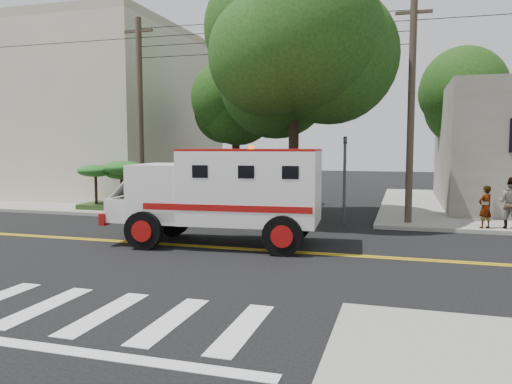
% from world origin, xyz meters
% --- Properties ---
extents(ground, '(100.00, 100.00, 0.00)m').
position_xyz_m(ground, '(0.00, 0.00, 0.00)').
color(ground, black).
rests_on(ground, ground).
extents(sidewalk_nw, '(17.00, 17.00, 0.15)m').
position_xyz_m(sidewalk_nw, '(-13.50, 13.50, 0.07)').
color(sidewalk_nw, gray).
rests_on(sidewalk_nw, ground).
extents(building_left, '(16.00, 14.00, 10.00)m').
position_xyz_m(building_left, '(-15.50, 15.00, 5.15)').
color(building_left, beige).
rests_on(building_left, sidewalk_nw).
extents(utility_pole_left, '(0.28, 0.28, 9.00)m').
position_xyz_m(utility_pole_left, '(-5.60, 6.00, 4.50)').
color(utility_pole_left, '#382D23').
rests_on(utility_pole_left, ground).
extents(utility_pole_right, '(0.28, 0.28, 9.00)m').
position_xyz_m(utility_pole_right, '(6.30, 6.20, 4.50)').
color(utility_pole_right, '#382D23').
rests_on(utility_pole_right, ground).
extents(tree_main, '(6.08, 5.70, 9.85)m').
position_xyz_m(tree_main, '(1.94, 6.21, 7.20)').
color(tree_main, black).
rests_on(tree_main, ground).
extents(tree_left, '(4.48, 4.20, 7.70)m').
position_xyz_m(tree_left, '(-2.68, 11.79, 5.73)').
color(tree_left, black).
rests_on(tree_left, ground).
extents(tree_right, '(4.80, 4.50, 8.20)m').
position_xyz_m(tree_right, '(8.84, 15.77, 6.09)').
color(tree_right, black).
rests_on(tree_right, ground).
extents(traffic_signal, '(0.15, 0.18, 3.60)m').
position_xyz_m(traffic_signal, '(3.80, 5.60, 2.23)').
color(traffic_signal, '#3F3F42').
rests_on(traffic_signal, ground).
extents(accessibility_sign, '(0.45, 0.10, 2.02)m').
position_xyz_m(accessibility_sign, '(-6.20, 6.17, 1.37)').
color(accessibility_sign, '#3F3F42').
rests_on(accessibility_sign, ground).
extents(palm_planter, '(3.52, 2.63, 2.36)m').
position_xyz_m(palm_planter, '(-7.44, 6.62, 1.65)').
color(palm_planter, '#1E3314').
rests_on(palm_planter, sidewalk_nw).
extents(armored_truck, '(7.05, 3.24, 3.13)m').
position_xyz_m(armored_truck, '(0.53, 0.48, 1.78)').
color(armored_truck, silver).
rests_on(armored_truck, ground).
extents(pedestrian_a, '(0.70, 0.66, 1.60)m').
position_xyz_m(pedestrian_a, '(9.05, 5.50, 0.95)').
color(pedestrian_a, gray).
rests_on(pedestrian_a, sidewalk_ne).
extents(pedestrian_b, '(1.19, 1.16, 1.93)m').
position_xyz_m(pedestrian_b, '(9.95, 5.66, 1.11)').
color(pedestrian_b, gray).
rests_on(pedestrian_b, sidewalk_ne).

